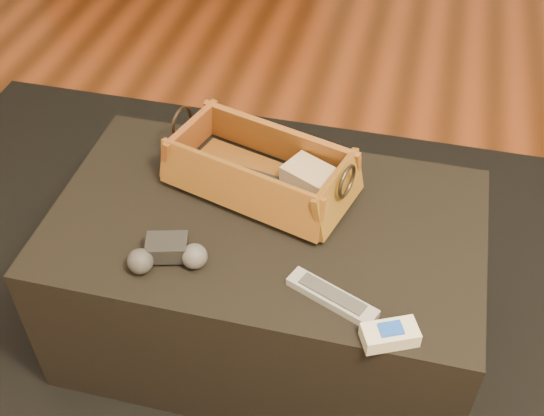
% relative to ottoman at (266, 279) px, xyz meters
% --- Properties ---
extents(floor, '(5.00, 5.50, 0.01)m').
position_rel_ottoman_xyz_m(floor, '(0.16, -0.18, -0.23)').
color(floor, brown).
rests_on(floor, ground).
extents(area_rug, '(2.60, 2.00, 0.01)m').
position_rel_ottoman_xyz_m(area_rug, '(0.00, -0.05, -0.22)').
color(area_rug, black).
rests_on(area_rug, floor).
extents(ottoman, '(1.00, 0.60, 0.42)m').
position_rel_ottoman_xyz_m(ottoman, '(0.00, 0.00, 0.00)').
color(ottoman, black).
rests_on(ottoman, area_rug).
extents(tv_remote, '(0.24, 0.09, 0.02)m').
position_rel_ottoman_xyz_m(tv_remote, '(-0.06, 0.10, 0.24)').
color(tv_remote, black).
rests_on(tv_remote, wicker_basket).
extents(cloth_bundle, '(0.15, 0.13, 0.07)m').
position_rel_ottoman_xyz_m(cloth_bundle, '(0.08, 0.11, 0.26)').
color(cloth_bundle, tan).
rests_on(cloth_bundle, wicker_basket).
extents(wicker_basket, '(0.49, 0.34, 0.16)m').
position_rel_ottoman_xyz_m(wicker_basket, '(-0.04, 0.11, 0.26)').
color(wicker_basket, brown).
rests_on(wicker_basket, ottoman).
extents(game_controller, '(0.18, 0.13, 0.06)m').
position_rel_ottoman_xyz_m(game_controller, '(-0.17, -0.18, 0.24)').
color(game_controller, black).
rests_on(game_controller, ottoman).
extents(silver_remote, '(0.20, 0.12, 0.02)m').
position_rel_ottoman_xyz_m(silver_remote, '(0.19, -0.20, 0.22)').
color(silver_remote, '#A9ACB1').
rests_on(silver_remote, ottoman).
extents(cream_gadget, '(0.12, 0.10, 0.04)m').
position_rel_ottoman_xyz_m(cream_gadget, '(0.32, -0.27, 0.23)').
color(cream_gadget, silver).
rests_on(cream_gadget, ottoman).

